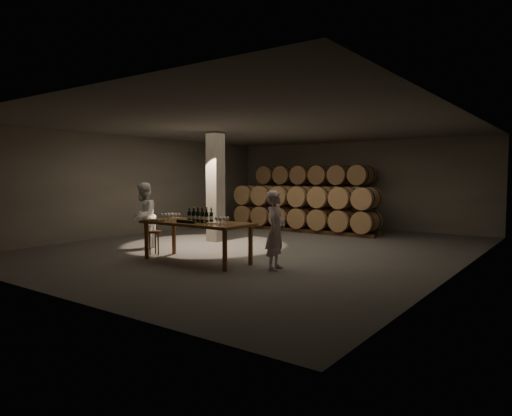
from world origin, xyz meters
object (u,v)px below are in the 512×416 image
Objects in this scene: tasting_table at (197,226)px; bottle_cluster at (200,217)px; notebook_near at (157,220)px; person_woman at (144,216)px; plate at (213,223)px; person_man at (276,230)px; stool at (154,235)px.

tasting_table is 4.31× the size of bottle_cluster.
person_woman reaches higher than notebook_near.
tasting_table is 0.25m from bottle_cluster.
person_man is (1.39, 0.35, -0.10)m from plate.
bottle_cluster reaches higher than plate.
notebook_near is 0.42× the size of stool.
plate reaches higher than stool.
stool is 0.36× the size of person_man.
stool is at bearing 80.61° from person_man.
stool is 0.33× the size of person_woman.
notebook_near is (-0.97, -0.39, -0.10)m from bottle_cluster.
stool is 3.38m from person_man.
person_woman is (-4.25, 0.14, 0.06)m from person_man.
notebook_near is (-1.37, -0.36, 0.01)m from plate.
person_woman is at bearing 73.88° from person_man.
person_man is (3.35, 0.28, 0.34)m from stool.
stool is (-1.45, 0.05, -0.32)m from tasting_table.
tasting_table is 0.95m from notebook_near.
tasting_table is at bearing -177.20° from bottle_cluster.
person_woman reaches higher than stool.
stool is at bearing 133.15° from notebook_near.
stool is at bearing 178.48° from bottle_cluster.
bottle_cluster is at bearing 48.71° from person_woman.
notebook_near is 0.15× the size of person_man.
plate is 2.90m from person_woman.
bottle_cluster reaches higher than notebook_near.
notebook_near is 0.85m from stool.
tasting_table is at bearing 85.60° from person_man.
person_woman is (-2.45, 0.47, -0.14)m from bottle_cluster.
bottle_cluster is 2.47× the size of notebook_near.
notebook_near is 1.71m from person_woman.
notebook_near is 2.85m from person_man.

